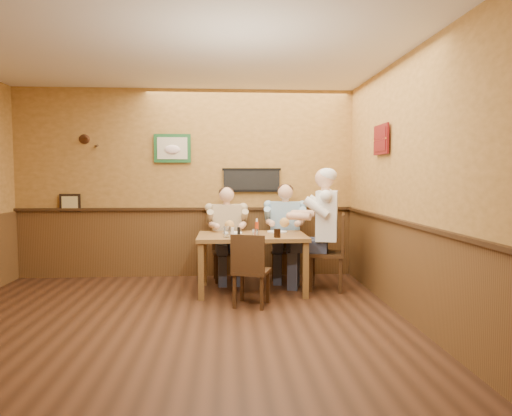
{
  "coord_description": "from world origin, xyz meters",
  "views": [
    {
      "loc": [
        0.59,
        -4.38,
        1.51
      ],
      "look_at": [
        0.97,
        1.45,
        1.1
      ],
      "focal_mm": 32.0,
      "sensor_mm": 36.0,
      "label": 1
    }
  ],
  "objects": [
    {
      "name": "plate_far_right",
      "position": [
        1.28,
        1.72,
        0.76
      ],
      "size": [
        0.3,
        0.3,
        0.02
      ],
      "primitive_type": "cylinder",
      "rotation": [
        0.0,
        0.0,
        -0.14
      ],
      "color": "silver",
      "rests_on": "dining_table"
    },
    {
      "name": "chair_near_side",
      "position": [
        0.88,
        0.85,
        0.43
      ],
      "size": [
        0.49,
        0.49,
        0.85
      ],
      "primitive_type": null,
      "rotation": [
        0.0,
        0.0,
        2.83
      ],
      "color": "#3B2512",
      "rests_on": "ground"
    },
    {
      "name": "water_glass_left",
      "position": [
        0.6,
        1.27,
        0.82
      ],
      "size": [
        0.12,
        0.12,
        0.13
      ],
      "primitive_type": "cylinder",
      "rotation": [
        0.0,
        0.0,
        0.41
      ],
      "color": "white",
      "rests_on": "dining_table"
    },
    {
      "name": "salt_shaker",
      "position": [
        0.67,
        1.49,
        0.8
      ],
      "size": [
        0.05,
        0.05,
        0.1
      ],
      "primitive_type": "cylinder",
      "rotation": [
        0.0,
        0.0,
        0.33
      ],
      "color": "white",
      "rests_on": "dining_table"
    },
    {
      "name": "diner_white_elder",
      "position": [
        1.92,
        1.54,
        0.72
      ],
      "size": [
        0.82,
        0.82,
        1.45
      ],
      "primitive_type": null,
      "rotation": [
        0.0,
        0.0,
        -1.84
      ],
      "color": "white",
      "rests_on": "ground"
    },
    {
      "name": "plate_far_left",
      "position": [
        0.67,
        1.63,
        0.76
      ],
      "size": [
        0.31,
        0.31,
        0.02
      ],
      "primitive_type": "cylinder",
      "rotation": [
        0.0,
        0.0,
        0.23
      ],
      "color": "white",
      "rests_on": "dining_table"
    },
    {
      "name": "water_glass_mid",
      "position": [
        0.94,
        1.15,
        0.81
      ],
      "size": [
        0.1,
        0.1,
        0.11
      ],
      "primitive_type": "cylinder",
      "rotation": [
        0.0,
        0.0,
        -0.43
      ],
      "color": "white",
      "rests_on": "dining_table"
    },
    {
      "name": "room",
      "position": [
        0.14,
        0.17,
        1.69
      ],
      "size": [
        5.02,
        5.03,
        2.81
      ],
      "color": "black",
      "rests_on": "ground"
    },
    {
      "name": "chair_back_left",
      "position": [
        0.59,
        2.15,
        0.43
      ],
      "size": [
        0.43,
        0.43,
        0.85
      ],
      "primitive_type": null,
      "rotation": [
        0.0,
        0.0,
        0.09
      ],
      "color": "#3B2512",
      "rests_on": "ground"
    },
    {
      "name": "diner_tan_shirt",
      "position": [
        0.59,
        2.15,
        0.61
      ],
      "size": [
        0.61,
        0.61,
        1.22
      ],
      "primitive_type": null,
      "rotation": [
        0.0,
        0.0,
        0.09
      ],
      "color": "#CCB58C",
      "rests_on": "ground"
    },
    {
      "name": "diner_blue_polo",
      "position": [
        1.45,
        2.2,
        0.63
      ],
      "size": [
        0.66,
        0.66,
        1.25
      ],
      "primitive_type": null,
      "rotation": [
        0.0,
        0.0,
        -0.15
      ],
      "color": "#88AFCC",
      "rests_on": "ground"
    },
    {
      "name": "pepper_shaker",
      "position": [
        0.75,
        1.51,
        0.8
      ],
      "size": [
        0.05,
        0.05,
        0.1
      ],
      "primitive_type": "cylinder",
      "rotation": [
        0.0,
        0.0,
        -0.25
      ],
      "color": "black",
      "rests_on": "dining_table"
    },
    {
      "name": "dining_table",
      "position": [
        0.92,
        1.5,
        0.66
      ],
      "size": [
        1.4,
        0.9,
        0.75
      ],
      "color": "brown",
      "rests_on": "ground"
    },
    {
      "name": "cola_tumbler",
      "position": [
        1.22,
        1.2,
        0.81
      ],
      "size": [
        0.11,
        0.11,
        0.11
      ],
      "primitive_type": "cylinder",
      "rotation": [
        0.0,
        0.0,
        0.36
      ],
      "color": "black",
      "rests_on": "dining_table"
    },
    {
      "name": "chair_back_right",
      "position": [
        1.45,
        2.2,
        0.44
      ],
      "size": [
        0.46,
        0.46,
        0.88
      ],
      "primitive_type": null,
      "rotation": [
        0.0,
        0.0,
        -0.15
      ],
      "color": "#3B2512",
      "rests_on": "ground"
    },
    {
      "name": "chair_right_end",
      "position": [
        1.92,
        1.54,
        0.51
      ],
      "size": [
        0.58,
        0.58,
        1.01
      ],
      "primitive_type": null,
      "rotation": [
        0.0,
        0.0,
        -1.84
      ],
      "color": "#3B2512",
      "rests_on": "ground"
    },
    {
      "name": "hot_sauce_bottle",
      "position": [
        0.99,
        1.48,
        0.84
      ],
      "size": [
        0.05,
        0.05,
        0.19
      ],
      "primitive_type": "cylinder",
      "rotation": [
        0.0,
        0.0,
        -0.2
      ],
      "color": "#B63813",
      "rests_on": "dining_table"
    }
  ]
}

